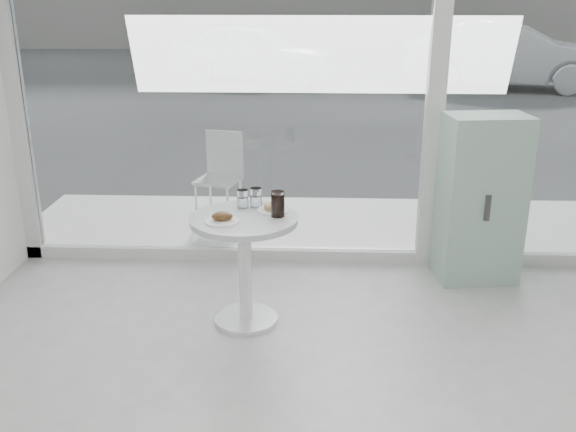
{
  "coord_description": "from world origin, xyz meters",
  "views": [
    {
      "loc": [
        -0.04,
        -2.07,
        2.17
      ],
      "look_at": [
        -0.2,
        1.7,
        0.85
      ],
      "focal_mm": 40.0,
      "sensor_mm": 36.0,
      "label": 1
    }
  ],
  "objects_px": {
    "main_table": "(245,248)",
    "cola_glass": "(278,204)",
    "water_tumbler_a": "(243,200)",
    "plate_fritter": "(223,218)",
    "patio_chair": "(221,172)",
    "mint_cabinet": "(481,199)",
    "water_tumbler_b": "(256,198)",
    "car_white": "(255,52)",
    "plate_donut": "(273,208)",
    "car_silver": "(507,56)"
  },
  "relations": [
    {
      "from": "patio_chair",
      "to": "plate_donut",
      "type": "distance_m",
      "value": 1.9
    },
    {
      "from": "main_table",
      "to": "water_tumbler_b",
      "type": "relative_size",
      "value": 5.8
    },
    {
      "from": "cola_glass",
      "to": "car_silver",
      "type": "bearing_deg",
      "value": 67.78
    },
    {
      "from": "plate_donut",
      "to": "car_silver",
      "type": "bearing_deg",
      "value": 67.43
    },
    {
      "from": "patio_chair",
      "to": "water_tumbler_a",
      "type": "relative_size",
      "value": 7.01
    },
    {
      "from": "water_tumbler_b",
      "to": "water_tumbler_a",
      "type": "bearing_deg",
      "value": -166.78
    },
    {
      "from": "main_table",
      "to": "mint_cabinet",
      "type": "relative_size",
      "value": 0.59
    },
    {
      "from": "water_tumbler_a",
      "to": "cola_glass",
      "type": "relative_size",
      "value": 0.73
    },
    {
      "from": "car_white",
      "to": "cola_glass",
      "type": "height_order",
      "value": "car_white"
    },
    {
      "from": "main_table",
      "to": "patio_chair",
      "type": "distance_m",
      "value": 1.96
    },
    {
      "from": "patio_chair",
      "to": "plate_donut",
      "type": "height_order",
      "value": "patio_chair"
    },
    {
      "from": "car_silver",
      "to": "water_tumbler_b",
      "type": "xyz_separation_m",
      "value": [
        -4.86,
        -11.32,
        0.06
      ]
    },
    {
      "from": "mint_cabinet",
      "to": "water_tumbler_b",
      "type": "relative_size",
      "value": 9.88
    },
    {
      "from": "cola_glass",
      "to": "water_tumbler_b",
      "type": "bearing_deg",
      "value": 129.32
    },
    {
      "from": "cola_glass",
      "to": "water_tumbler_a",
      "type": "bearing_deg",
      "value": 144.9
    },
    {
      "from": "car_silver",
      "to": "plate_donut",
      "type": "relative_size",
      "value": 21.57
    },
    {
      "from": "plate_donut",
      "to": "car_white",
      "type": "bearing_deg",
      "value": 95.76
    },
    {
      "from": "car_white",
      "to": "car_silver",
      "type": "height_order",
      "value": "car_silver"
    },
    {
      "from": "mint_cabinet",
      "to": "cola_glass",
      "type": "bearing_deg",
      "value": -159.73
    },
    {
      "from": "plate_fritter",
      "to": "water_tumbler_b",
      "type": "height_order",
      "value": "water_tumbler_b"
    },
    {
      "from": "main_table",
      "to": "cola_glass",
      "type": "xyz_separation_m",
      "value": [
        0.22,
        0.02,
        0.3
      ]
    },
    {
      "from": "mint_cabinet",
      "to": "water_tumbler_b",
      "type": "distance_m",
      "value": 1.8
    },
    {
      "from": "car_white",
      "to": "car_silver",
      "type": "relative_size",
      "value": 0.92
    },
    {
      "from": "water_tumbler_b",
      "to": "car_silver",
      "type": "bearing_deg",
      "value": 66.74
    },
    {
      "from": "cola_glass",
      "to": "patio_chair",
      "type": "bearing_deg",
      "value": 109.09
    },
    {
      "from": "plate_fritter",
      "to": "car_white",
      "type": "bearing_deg",
      "value": 94.27
    },
    {
      "from": "patio_chair",
      "to": "cola_glass",
      "type": "height_order",
      "value": "cola_glass"
    },
    {
      "from": "cola_glass",
      "to": "plate_fritter",
      "type": "bearing_deg",
      "value": -159.95
    },
    {
      "from": "main_table",
      "to": "cola_glass",
      "type": "height_order",
      "value": "cola_glass"
    },
    {
      "from": "patio_chair",
      "to": "water_tumbler_b",
      "type": "height_order",
      "value": "patio_chair"
    },
    {
      "from": "main_table",
      "to": "mint_cabinet",
      "type": "xyz_separation_m",
      "value": [
        1.75,
        0.81,
        0.11
      ]
    },
    {
      "from": "plate_fritter",
      "to": "cola_glass",
      "type": "bearing_deg",
      "value": 20.05
    },
    {
      "from": "car_white",
      "to": "plate_fritter",
      "type": "height_order",
      "value": "car_white"
    },
    {
      "from": "mint_cabinet",
      "to": "car_white",
      "type": "bearing_deg",
      "value": 96.48
    },
    {
      "from": "patio_chair",
      "to": "plate_fritter",
      "type": "height_order",
      "value": "patio_chair"
    },
    {
      "from": "patio_chair",
      "to": "car_silver",
      "type": "bearing_deg",
      "value": 76.44
    },
    {
      "from": "water_tumbler_a",
      "to": "water_tumbler_b",
      "type": "bearing_deg",
      "value": 13.22
    },
    {
      "from": "plate_fritter",
      "to": "plate_donut",
      "type": "distance_m",
      "value": 0.39
    },
    {
      "from": "main_table",
      "to": "car_white",
      "type": "distance_m",
      "value": 12.62
    },
    {
      "from": "patio_chair",
      "to": "car_silver",
      "type": "xyz_separation_m",
      "value": [
        5.36,
        9.62,
        0.22
      ]
    },
    {
      "from": "plate_fritter",
      "to": "patio_chair",
      "type": "bearing_deg",
      "value": 98.61
    },
    {
      "from": "water_tumbler_b",
      "to": "cola_glass",
      "type": "relative_size",
      "value": 0.78
    },
    {
      "from": "car_silver",
      "to": "plate_fritter",
      "type": "height_order",
      "value": "car_silver"
    },
    {
      "from": "car_silver",
      "to": "water_tumbler_a",
      "type": "xyz_separation_m",
      "value": [
        -4.95,
        -11.34,
        0.06
      ]
    },
    {
      "from": "water_tumbler_b",
      "to": "main_table",
      "type": "bearing_deg",
      "value": -105.9
    },
    {
      "from": "main_table",
      "to": "water_tumbler_b",
      "type": "xyz_separation_m",
      "value": [
        0.06,
        0.22,
        0.28
      ]
    },
    {
      "from": "patio_chair",
      "to": "water_tumbler_b",
      "type": "distance_m",
      "value": 1.79
    },
    {
      "from": "main_table",
      "to": "cola_glass",
      "type": "bearing_deg",
      "value": 5.03
    },
    {
      "from": "main_table",
      "to": "car_white",
      "type": "xyz_separation_m",
      "value": [
        -1.07,
        12.58,
        0.18
      ]
    },
    {
      "from": "plate_fritter",
      "to": "cola_glass",
      "type": "distance_m",
      "value": 0.38
    }
  ]
}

